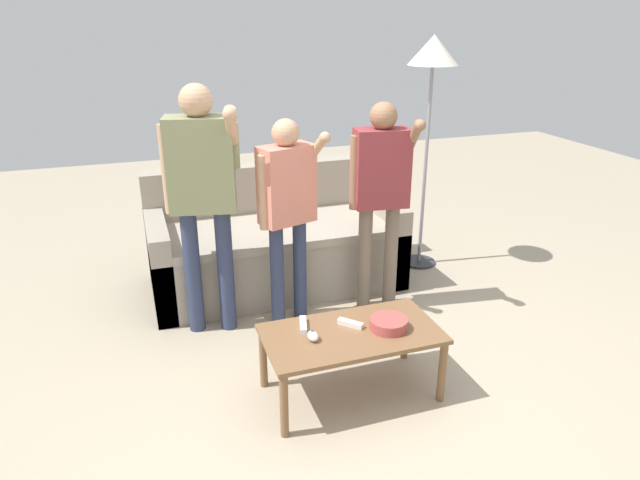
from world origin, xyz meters
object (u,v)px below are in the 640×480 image
Objects in this scene: player_center at (287,200)px; game_remote_wand_far at (350,323)px; snack_bowl at (389,324)px; game_remote_nunchuk at (313,336)px; couch at (274,245)px; player_right at (381,184)px; game_remote_wand_near at (303,325)px; coffee_table at (352,340)px; floor_lamp at (433,65)px; player_left at (202,183)px.

player_center reaches higher than game_remote_wand_far.
game_remote_nunchuk is at bearing 177.14° from snack_bowl.
couch is 1.28× the size of player_right.
player_center is at bearing 79.93° from game_remote_wand_near.
coffee_table is at bearing -121.88° from player_right.
player_right reaches higher than player_center.
game_remote_wand_near is 1.23× the size of game_remote_wand_far.
player_center is at bearing -155.94° from floor_lamp.
player_right reaches higher than game_remote_wand_near.
floor_lamp is 2.35m from game_remote_wand_near.
coffee_table is 0.24m from game_remote_nunchuk.
player_left is at bearing -164.34° from floor_lamp.
game_remote_nunchuk is (-0.43, 0.02, -0.01)m from snack_bowl.
couch is 1.43m from game_remote_wand_near.
floor_lamp is 1.14× the size of player_left.
game_remote_nunchuk is 0.25m from game_remote_wand_far.
game_remote_wand_near is at bearing -98.00° from couch.
player_left is 1.20m from player_right.
player_left reaches higher than game_remote_wand_far.
player_center reaches higher than game_remote_nunchuk.
game_remote_wand_near is (-0.80, -0.78, -0.52)m from player_right.
player_right reaches higher than couch.
player_left is at bearing 172.02° from player_center.
floor_lamp reaches higher than coffee_table.
player_left is 1.27m from game_remote_wand_far.
coffee_table is at bearing -29.54° from game_remote_wand_near.
player_right reaches higher than snack_bowl.
game_remote_nunchuk is at bearing -86.01° from game_remote_wand_near.
coffee_table is 4.62× the size of snack_bowl.
game_remote_wand_far is (0.05, -1.48, 0.10)m from couch.
game_remote_wand_near is (-0.01, 0.14, -0.01)m from game_remote_nunchuk.
player_right is at bearing 0.92° from player_center.
floor_lamp is (1.23, 1.49, 1.30)m from coffee_table.
player_left reaches higher than coffee_table.
couch reaches higher than game_remote_wand_near.
floor_lamp is at bearing 42.83° from game_remote_wand_near.
couch is at bearing 83.08° from game_remote_nunchuk.
player_right is 11.22× the size of game_remote_wand_far.
snack_bowl is (0.21, -0.03, 0.08)m from coffee_table.
player_left reaches higher than game_remote_nunchuk.
snack_bowl is 1.58× the size of game_remote_wand_far.
game_remote_nunchuk reaches higher than game_remote_wand_far.
player_center reaches higher than coffee_table.
couch is at bearing 91.38° from coffee_table.
couch reaches higher than game_remote_nunchuk.
game_remote_wand_far is at bearing 153.68° from snack_bowl.
player_left reaches higher than couch.
coffee_table is 0.28m from game_remote_wand_near.
player_right is 1.13m from game_remote_wand_far.
player_right is at bearing 49.23° from game_remote_nunchuk.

